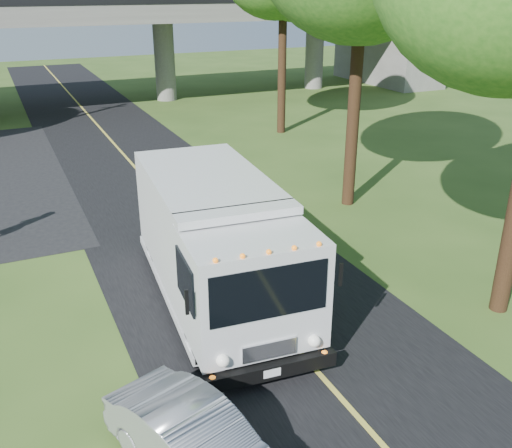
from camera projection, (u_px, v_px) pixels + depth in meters
ground at (334, 392)px, 11.56m from camera, size 120.00×120.00×0.00m
road at (182, 220)px, 19.92m from camera, size 7.00×90.00×0.02m
lane_line at (182, 220)px, 19.91m from camera, size 0.12×90.00×0.01m
overpass at (72, 36)px, 36.55m from camera, size 54.00×10.00×7.30m
step_van at (217, 240)px, 14.20m from camera, size 3.45×7.87×3.22m
silver_sedan at (198, 446)px, 9.35m from camera, size 2.53×4.06×1.26m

